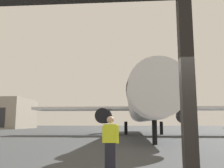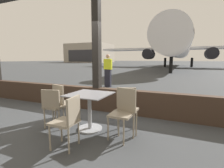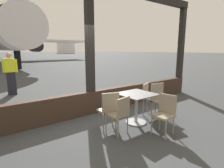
# 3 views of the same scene
# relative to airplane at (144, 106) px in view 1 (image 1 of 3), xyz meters

# --- Properties ---
(ground_plane) EXTENTS (220.00, 220.00, 0.00)m
(ground_plane) POSITION_rel_airplane_xyz_m (-0.85, 11.15, -3.72)
(ground_plane) COLOR #383A3D
(window_frame) EXTENTS (9.13, 0.24, 3.75)m
(window_frame) POSITION_rel_airplane_xyz_m (-0.85, -28.85, -2.42)
(window_frame) COLOR #38281E
(window_frame) RESTS_ON ground
(airplane) EXTENTS (29.16, 35.77, 10.73)m
(airplane) POSITION_rel_airplane_xyz_m (0.00, 0.00, 0.00)
(airplane) COLOR silver
(airplane) RESTS_ON ground
(ground_crew_worker) EXTENTS (0.52, 0.31, 1.74)m
(ground_crew_worker) POSITION_rel_airplane_xyz_m (-2.32, -24.95, -2.82)
(ground_crew_worker) COLOR black
(ground_crew_worker) RESTS_ON ground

